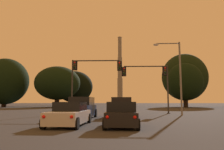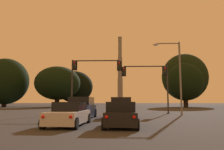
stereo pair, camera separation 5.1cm
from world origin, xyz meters
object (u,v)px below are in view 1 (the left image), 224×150
object	(u,v)px
hatchback_center_lane_second	(122,115)
smokestack	(120,77)
suv_center_lane_front	(121,108)
traffic_light_overhead_left	(88,72)
traffic_light_overhead_right	(152,76)
street_lamp	(176,69)
suv_left_lane_front	(82,108)
sedan_left_lane_second	(70,114)

from	to	relation	value
hatchback_center_lane_second	smokestack	world-z (taller)	smokestack
suv_center_lane_front	traffic_light_overhead_left	size ratio (longest dim) A/B	0.74
traffic_light_overhead_right	street_lamp	distance (m)	4.09
suv_left_lane_front	traffic_light_overhead_right	world-z (taller)	traffic_light_overhead_right
traffic_light_overhead_left	smokestack	size ratio (longest dim) A/B	0.12
street_lamp	suv_left_lane_front	bearing A→B (deg)	-152.40
sedan_left_lane_second	suv_left_lane_front	size ratio (longest dim) A/B	0.96
traffic_light_overhead_left	hatchback_center_lane_second	bearing A→B (deg)	-74.08
smokestack	traffic_light_overhead_left	bearing A→B (deg)	-91.70
suv_left_lane_front	traffic_light_overhead_left	size ratio (longest dim) A/B	0.75
suv_left_lane_front	traffic_light_overhead_right	size ratio (longest dim) A/B	0.82
suv_left_lane_front	traffic_light_overhead_left	world-z (taller)	traffic_light_overhead_left
traffic_light_overhead_left	smokestack	distance (m)	149.15
street_lamp	hatchback_center_lane_second	bearing A→B (deg)	-118.41
hatchback_center_lane_second	smokestack	distance (m)	163.34
suv_center_lane_front	suv_left_lane_front	world-z (taller)	same
hatchback_center_lane_second	traffic_light_overhead_left	world-z (taller)	traffic_light_overhead_left
hatchback_center_lane_second	traffic_light_overhead_right	xyz separation A→B (m)	(4.06, 14.93, 4.00)
suv_left_lane_front	suv_center_lane_front	bearing A→B (deg)	25.81
traffic_light_overhead_right	street_lamp	size ratio (longest dim) A/B	0.74
suv_left_lane_front	smokestack	size ratio (longest dim) A/B	0.09
suv_left_lane_front	hatchback_center_lane_second	bearing A→B (deg)	-59.72
street_lamp	smokestack	size ratio (longest dim) A/B	0.15
sedan_left_lane_second	traffic_light_overhead_left	xyz separation A→B (m)	(-0.77, 13.19, 4.44)
suv_center_lane_front	street_lamp	world-z (taller)	street_lamp
hatchback_center_lane_second	street_lamp	xyz separation A→B (m)	(6.20, 11.46, 4.37)
traffic_light_overhead_left	smokestack	xyz separation A→B (m)	(4.41, 148.19, 16.31)
hatchback_center_lane_second	street_lamp	bearing A→B (deg)	63.16
traffic_light_overhead_left	suv_center_lane_front	bearing A→B (deg)	-55.95
suv_left_lane_front	street_lamp	bearing A→B (deg)	29.78
smokestack	hatchback_center_lane_second	bearing A→B (deg)	-90.16
hatchback_center_lane_second	sedan_left_lane_second	bearing A→B (deg)	170.28
hatchback_center_lane_second	street_lamp	world-z (taller)	street_lamp
sedan_left_lane_second	suv_left_lane_front	world-z (taller)	suv_left_lane_front
sedan_left_lane_second	street_lamp	size ratio (longest dim) A/B	0.58
hatchback_center_lane_second	suv_left_lane_front	world-z (taller)	suv_left_lane_front
sedan_left_lane_second	street_lamp	world-z (taller)	street_lamp
suv_left_lane_front	traffic_light_overhead_right	bearing A→B (deg)	50.82
suv_left_lane_front	smokestack	bearing A→B (deg)	90.74
suv_center_lane_front	traffic_light_overhead_left	xyz separation A→B (m)	(-3.98, 5.89, 4.21)
sedan_left_lane_second	smokestack	bearing A→B (deg)	90.84
suv_center_lane_front	hatchback_center_lane_second	size ratio (longest dim) A/B	1.19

